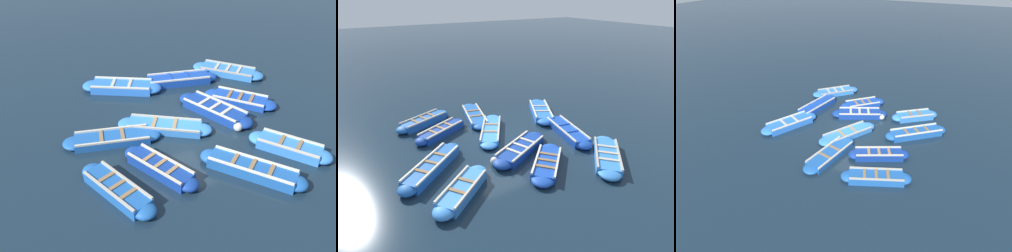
{
  "view_description": "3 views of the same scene",
  "coord_description": "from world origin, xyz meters",
  "views": [
    {
      "loc": [
        5.77,
        11.91,
        9.09
      ],
      "look_at": [
        0.6,
        0.04,
        0.2
      ],
      "focal_mm": 42.0,
      "sensor_mm": 36.0,
      "label": 1
    },
    {
      "loc": [
        -10.26,
        5.61,
        6.57
      ],
      "look_at": [
        0.69,
        -0.97,
        0.17
      ],
      "focal_mm": 28.0,
      "sensor_mm": 36.0,
      "label": 2
    },
    {
      "loc": [
        12.48,
        5.26,
        8.91
      ],
      "look_at": [
        0.32,
        -0.48,
        0.34
      ],
      "focal_mm": 28.0,
      "sensor_mm": 36.0,
      "label": 3
    }
  ],
  "objects": [
    {
      "name": "boat_outer_left",
      "position": [
        -2.99,
        3.11,
        0.19
      ],
      "size": [
        2.51,
        2.97,
        0.44
      ],
      "color": "#3884E0",
      "rests_on": "ground"
    },
    {
      "name": "boat_end_of_row",
      "position": [
        -1.72,
        -0.3,
        0.19
      ],
      "size": [
        2.31,
        3.71,
        0.44
      ],
      "color": "navy",
      "rests_on": "ground"
    },
    {
      "name": "boat_near_quay",
      "position": [
        3.56,
        2.72,
        0.2
      ],
      "size": [
        1.96,
        3.4,
        0.45
      ],
      "color": "#1E59AD",
      "rests_on": "ground"
    },
    {
      "name": "boat_mid_row",
      "position": [
        0.71,
        -0.05,
        0.15
      ],
      "size": [
        3.69,
        2.73,
        0.35
      ],
      "color": "#3884E0",
      "rests_on": "ground"
    },
    {
      "name": "boat_alongside",
      "position": [
        -1.47,
        -3.41,
        0.18
      ],
      "size": [
        3.89,
        1.56,
        0.42
      ],
      "color": "#1947B7",
      "rests_on": "ground"
    },
    {
      "name": "boat_inner_gap",
      "position": [
        1.29,
        -3.81,
        0.19
      ],
      "size": [
        3.73,
        2.56,
        0.44
      ],
      "color": "blue",
      "rests_on": "ground"
    },
    {
      "name": "boat_centre",
      "position": [
        1.87,
        2.28,
        0.2
      ],
      "size": [
        2.03,
        3.21,
        0.45
      ],
      "color": "navy",
      "rests_on": "ground"
    },
    {
      "name": "buoy_orange_near",
      "position": [
        -1.95,
        1.2,
        0.18
      ],
      "size": [
        0.36,
        0.36,
        0.36
      ],
      "primitive_type": "sphere",
      "color": "silver",
      "rests_on": "ground"
    },
    {
      "name": "boat_tucked",
      "position": [
        2.89,
        -0.09,
        0.15
      ],
      "size": [
        3.84,
        1.63,
        0.36
      ],
      "color": "#1E59AD",
      "rests_on": "ground"
    },
    {
      "name": "boat_broadside",
      "position": [
        -1.0,
        3.63,
        0.2
      ],
      "size": [
        2.98,
        3.44,
        0.46
      ],
      "color": "#1E59AD",
      "rests_on": "ground"
    },
    {
      "name": "boat_outer_right",
      "position": [
        -4.15,
        -3.31,
        0.16
      ],
      "size": [
        3.21,
        3.23,
        0.38
      ],
      "color": "#3884E0",
      "rests_on": "ground"
    },
    {
      "name": "ground_plane",
      "position": [
        0.0,
        0.0,
        0.0
      ],
      "size": [
        120.0,
        120.0,
        0.0
      ],
      "primitive_type": "plane",
      "color": "#162838"
    },
    {
      "name": "boat_far_corner",
      "position": [
        -3.21,
        -0.66,
        0.15
      ],
      "size": [
        2.89,
        3.0,
        0.36
      ],
      "color": "#1947B7",
      "rests_on": "ground"
    }
  ]
}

